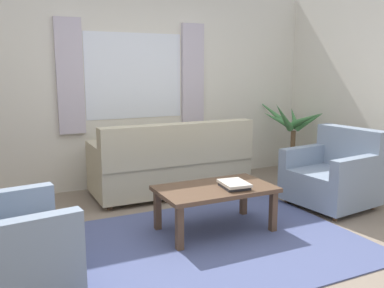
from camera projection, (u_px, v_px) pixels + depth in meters
ground_plane at (215, 243)px, 3.75m from camera, size 6.24×6.24×0.00m
wall_back at (133, 87)px, 5.52m from camera, size 5.32×0.12×2.60m
window_with_curtains at (135, 76)px, 5.42m from camera, size 1.98×0.07×1.40m
area_rug at (215, 242)px, 3.75m from camera, size 2.57×2.03×0.01m
couch at (172, 165)px, 5.14m from camera, size 1.90×0.82×0.92m
armchair_right at (334, 175)px, 4.72m from camera, size 0.92×0.93×0.88m
coffee_table at (215, 193)px, 3.96m from camera, size 1.10×0.64×0.44m
book_stack_on_table at (234, 185)px, 3.92m from camera, size 0.26×0.33×0.06m
potted_plant at (292, 140)px, 6.09m from camera, size 1.05×1.23×1.13m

